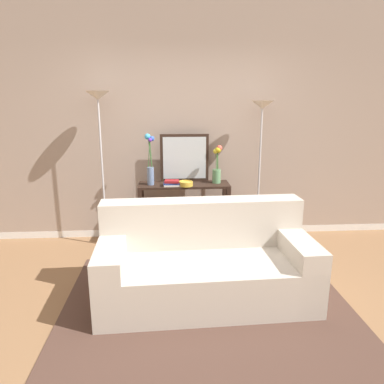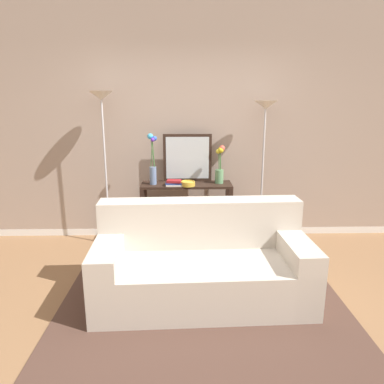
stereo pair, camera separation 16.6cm
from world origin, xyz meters
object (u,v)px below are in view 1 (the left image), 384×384
object	(u,v)px
console_table	(184,203)
wall_mirror	(184,158)
floor_lamp_right	(261,133)
book_stack	(172,183)
vase_tall_flowers	(150,164)
floor_lamp_left	(100,127)
couch	(205,266)
vase_short_flowers	(217,167)
book_row_under_console	(165,239)
fruit_bowl	(186,184)

from	to	relation	value
console_table	wall_mirror	size ratio (longest dim) A/B	1.84
floor_lamp_right	book_stack	xyz separation A→B (m)	(-1.09, -0.09, -0.59)
vase_tall_flowers	book_stack	distance (m)	0.35
floor_lamp_left	wall_mirror	size ratio (longest dim) A/B	3.11
book_stack	wall_mirror	bearing A→B (deg)	56.92
couch	console_table	world-z (taller)	couch
couch	vase_short_flowers	xyz separation A→B (m)	(0.28, 1.34, 0.68)
book_row_under_console	wall_mirror	bearing A→B (deg)	29.91
vase_short_flowers	book_row_under_console	xyz separation A→B (m)	(-0.67, -0.01, -0.94)
couch	console_table	size ratio (longest dim) A/B	1.74
wall_mirror	console_table	bearing A→B (deg)	-95.83
couch	fruit_bowl	bearing A→B (deg)	95.49
fruit_bowl	vase_short_flowers	bearing A→B (deg)	17.72
console_table	wall_mirror	xyz separation A→B (m)	(0.02, 0.15, 0.55)
book_row_under_console	couch	bearing A→B (deg)	-73.80
vase_short_flowers	book_stack	distance (m)	0.60
wall_mirror	fruit_bowl	world-z (taller)	wall_mirror
console_table	vase_tall_flowers	xyz separation A→B (m)	(-0.41, -0.02, 0.51)
couch	floor_lamp_right	distance (m)	1.90
vase_short_flowers	book_stack	size ratio (longest dim) A/B	2.23
vase_tall_flowers	floor_lamp_left	bearing A→B (deg)	178.58
couch	floor_lamp_left	xyz separation A→B (m)	(-1.12, 1.32, 1.18)
floor_lamp_left	book_stack	bearing A→B (deg)	-6.24
floor_lamp_left	vase_tall_flowers	bearing A→B (deg)	-1.42
wall_mirror	fruit_bowl	size ratio (longest dim) A/B	3.52
console_table	book_row_under_console	size ratio (longest dim) A/B	2.63
floor_lamp_left	fruit_bowl	distance (m)	1.22
console_table	vase_short_flowers	distance (m)	0.61
vase_short_flowers	fruit_bowl	bearing A→B (deg)	-162.28
wall_mirror	book_row_under_console	size ratio (longest dim) A/B	1.43
couch	floor_lamp_right	world-z (taller)	floor_lamp_right
console_table	book_row_under_console	distance (m)	0.55
couch	book_row_under_console	bearing A→B (deg)	106.20
book_row_under_console	book_stack	bearing A→B (deg)	-44.72
book_row_under_console	fruit_bowl	bearing A→B (deg)	-23.32
wall_mirror	vase_tall_flowers	distance (m)	0.46
couch	book_stack	xyz separation A→B (m)	(-0.28, 1.22, 0.51)
floor_lamp_left	book_row_under_console	size ratio (longest dim) A/B	4.45
fruit_bowl	book_stack	size ratio (longest dim) A/B	0.81
book_row_under_console	floor_lamp_left	bearing A→B (deg)	-179.34
book_stack	vase_short_flowers	bearing A→B (deg)	11.20
wall_mirror	vase_short_flowers	bearing A→B (deg)	-19.75
couch	floor_lamp_left	size ratio (longest dim) A/B	1.03
couch	wall_mirror	xyz separation A→B (m)	(-0.12, 1.48, 0.78)
floor_lamp_left	floor_lamp_right	xyz separation A→B (m)	(1.94, 0.00, -0.08)
vase_tall_flowers	fruit_bowl	bearing A→B (deg)	-12.25
vase_short_flowers	fruit_bowl	world-z (taller)	vase_short_flowers
vase_tall_flowers	vase_short_flowers	bearing A→B (deg)	2.35
vase_tall_flowers	book_row_under_console	world-z (taller)	vase_tall_flowers
console_table	floor_lamp_left	distance (m)	1.38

